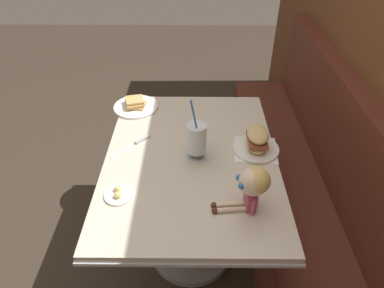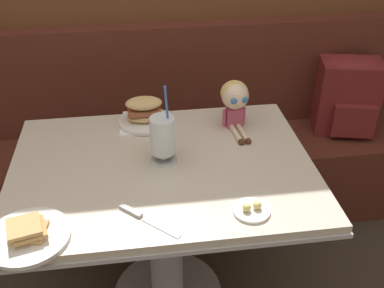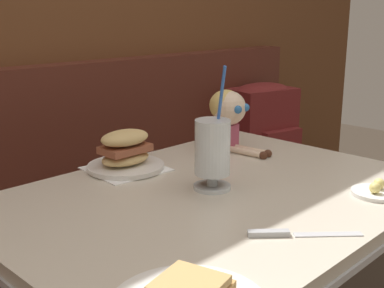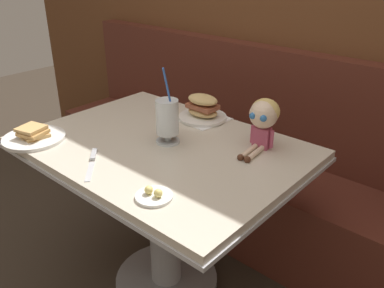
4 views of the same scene
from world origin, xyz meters
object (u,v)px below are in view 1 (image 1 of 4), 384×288
Objects in this scene: butter_saucer at (119,194)px; butter_knife at (137,143)px; toast_plate at (136,106)px; seated_doll at (253,184)px; milkshake_glass at (197,140)px; sandwich_plate at (257,142)px.

butter_saucer is 0.65× the size of butter_knife.
seated_doll is at bearing 36.84° from toast_plate.
milkshake_glass is at bearing 128.16° from butter_saucer.
seated_doll is (0.41, 0.50, 0.12)m from butter_knife.
milkshake_glass is 0.37m from seated_doll.
milkshake_glass is 2.62× the size of butter_saucer.
toast_plate is at bearing -120.81° from sandwich_plate.
butter_knife is (-0.35, 0.03, -0.00)m from butter_saucer.
sandwich_plate is 0.58m from butter_knife.
seated_doll is (0.36, -0.07, 0.08)m from sandwich_plate.
toast_plate is 2.08× the size of butter_saucer.
toast_plate is 1.12× the size of seated_doll.
sandwich_plate is 1.19× the size of butter_knife.
seated_doll reaches higher than toast_plate.
seated_doll is (0.31, 0.21, 0.03)m from milkshake_glass.
seated_doll is at bearing 34.15° from milkshake_glass.
milkshake_glass is 0.32m from butter_knife.
toast_plate is 0.73m from sandwich_plate.
milkshake_glass reaches higher than butter_knife.
butter_saucer reaches higher than butter_knife.
butter_saucer is 0.35m from butter_knife.
butter_knife is at bearing -94.70° from sandwich_plate.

